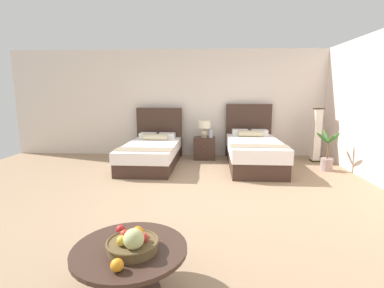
% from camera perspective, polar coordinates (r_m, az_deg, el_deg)
% --- Properties ---
extents(ground_plane, '(9.88, 10.15, 0.02)m').
position_cam_1_polar(ground_plane, '(4.47, 1.66, -11.02)').
color(ground_plane, '#9D7F61').
extents(wall_back, '(9.88, 0.12, 2.69)m').
position_cam_1_polar(wall_back, '(7.45, 2.17, 8.09)').
color(wall_back, silver).
rests_on(wall_back, ground).
extents(bed_near_window, '(1.20, 2.17, 1.24)m').
position_cam_1_polar(bed_near_window, '(6.49, -7.99, -1.66)').
color(bed_near_window, '#3E2920').
rests_on(bed_near_window, ground).
extents(bed_near_corner, '(1.18, 2.25, 1.34)m').
position_cam_1_polar(bed_near_corner, '(6.45, 12.11, -1.47)').
color(bed_near_corner, '#3E2920').
rests_on(bed_near_corner, ground).
extents(nightstand, '(0.52, 0.45, 0.54)m').
position_cam_1_polar(nightstand, '(7.05, 2.46, -0.83)').
color(nightstand, '#3E2920').
rests_on(nightstand, ground).
extents(table_lamp, '(0.31, 0.31, 0.41)m').
position_cam_1_polar(table_lamp, '(6.99, 2.49, 3.51)').
color(table_lamp, beige).
rests_on(table_lamp, nightstand).
extents(vase, '(0.10, 0.10, 0.20)m').
position_cam_1_polar(vase, '(6.95, 3.76, 2.08)').
color(vase, '#B3B8CD').
rests_on(vase, nightstand).
extents(coffee_table, '(0.90, 0.90, 0.41)m').
position_cam_1_polar(coffee_table, '(2.48, -12.20, -21.40)').
color(coffee_table, '#3E2920').
rests_on(coffee_table, ground).
extents(fruit_bowl, '(0.40, 0.40, 0.22)m').
position_cam_1_polar(fruit_bowl, '(2.34, -11.70, -18.74)').
color(fruit_bowl, brown).
rests_on(fruit_bowl, coffee_table).
extents(loose_apple, '(0.08, 0.08, 0.08)m').
position_cam_1_polar(loose_apple, '(2.63, -14.02, -16.21)').
color(loose_apple, red).
rests_on(loose_apple, coffee_table).
extents(loose_orange, '(0.09, 0.09, 0.09)m').
position_cam_1_polar(loose_orange, '(2.16, -14.70, -22.32)').
color(loose_orange, orange).
rests_on(loose_orange, coffee_table).
extents(floor_lamp_corner, '(0.20, 0.20, 1.26)m').
position_cam_1_polar(floor_lamp_corner, '(7.35, 23.57, 1.64)').
color(floor_lamp_corner, black).
rests_on(floor_lamp_corner, ground).
extents(potted_palm, '(0.48, 0.68, 0.85)m').
position_cam_1_polar(potted_palm, '(6.61, 25.29, -2.47)').
color(potted_palm, gray).
rests_on(potted_palm, ground).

